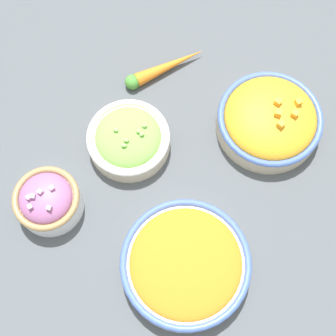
{
  "coord_description": "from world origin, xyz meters",
  "views": [
    {
      "loc": [
        0.26,
        0.14,
        0.83
      ],
      "look_at": [
        0.0,
        0.0,
        0.03
      ],
      "focal_mm": 50.0,
      "sensor_mm": 36.0,
      "label": 1
    }
  ],
  "objects_px": {
    "bowl_lettuce": "(129,139)",
    "bowl_red_onion": "(48,200)",
    "bowl_carrots": "(185,264)",
    "loose_carrot": "(163,68)",
    "bowl_squash": "(269,120)"
  },
  "relations": [
    {
      "from": "bowl_lettuce",
      "to": "loose_carrot",
      "type": "relative_size",
      "value": 0.99
    },
    {
      "from": "bowl_lettuce",
      "to": "bowl_squash",
      "type": "bearing_deg",
      "value": 127.39
    },
    {
      "from": "bowl_squash",
      "to": "bowl_red_onion",
      "type": "xyz_separation_m",
      "value": [
        0.34,
        -0.27,
        0.0
      ]
    },
    {
      "from": "bowl_lettuce",
      "to": "bowl_red_onion",
      "type": "height_order",
      "value": "bowl_red_onion"
    },
    {
      "from": "bowl_carrots",
      "to": "bowl_red_onion",
      "type": "distance_m",
      "value": 0.27
    },
    {
      "from": "bowl_squash",
      "to": "loose_carrot",
      "type": "height_order",
      "value": "bowl_squash"
    },
    {
      "from": "bowl_lettuce",
      "to": "bowl_squash",
      "type": "xyz_separation_m",
      "value": [
        -0.16,
        0.21,
        0.0
      ]
    },
    {
      "from": "bowl_red_onion",
      "to": "bowl_carrots",
      "type": "bearing_deg",
      "value": 94.74
    },
    {
      "from": "bowl_squash",
      "to": "bowl_red_onion",
      "type": "relative_size",
      "value": 1.67
    },
    {
      "from": "loose_carrot",
      "to": "bowl_red_onion",
      "type": "bearing_deg",
      "value": -152.99
    },
    {
      "from": "bowl_lettuce",
      "to": "bowl_red_onion",
      "type": "distance_m",
      "value": 0.18
    },
    {
      "from": "bowl_carrots",
      "to": "loose_carrot",
      "type": "bearing_deg",
      "value": -144.98
    },
    {
      "from": "bowl_lettuce",
      "to": "bowl_red_onion",
      "type": "bearing_deg",
      "value": -19.73
    },
    {
      "from": "bowl_lettuce",
      "to": "bowl_carrots",
      "type": "relative_size",
      "value": 0.7
    },
    {
      "from": "bowl_carrots",
      "to": "loose_carrot",
      "type": "xyz_separation_m",
      "value": [
        -0.32,
        -0.23,
        -0.02
      ]
    }
  ]
}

